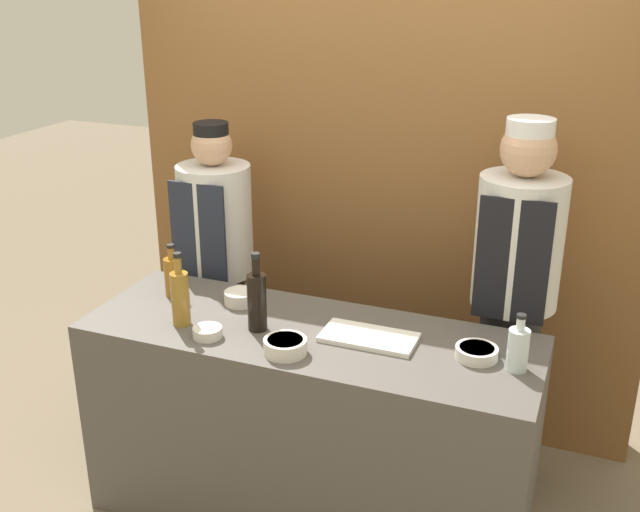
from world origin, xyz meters
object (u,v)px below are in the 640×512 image
(sauce_bowl_purple, at_px, (477,352))
(bottle_amber, at_px, (173,275))
(sauce_bowl_red, at_px, (285,345))
(bottle_soy, at_px, (257,300))
(cutting_board, at_px, (369,337))
(bottle_vinegar, at_px, (180,297))
(chef_right, at_px, (513,299))
(sauce_bowl_orange, at_px, (208,332))
(sauce_bowl_white, at_px, (240,297))
(bottle_clear, at_px, (518,348))
(chef_left, at_px, (218,268))

(sauce_bowl_purple, bearing_deg, bottle_amber, 176.70)
(sauce_bowl_red, distance_m, bottle_soy, 0.25)
(cutting_board, distance_m, bottle_soy, 0.47)
(sauce_bowl_purple, relative_size, bottle_soy, 0.48)
(bottle_soy, bearing_deg, sauce_bowl_red, -37.56)
(bottle_vinegar, distance_m, chef_right, 1.43)
(sauce_bowl_orange, height_order, sauce_bowl_purple, sauce_bowl_purple)
(sauce_bowl_white, height_order, sauce_bowl_red, sauce_bowl_red)
(bottle_soy, bearing_deg, cutting_board, 9.98)
(sauce_bowl_purple, bearing_deg, sauce_bowl_orange, -167.75)
(sauce_bowl_white, relative_size, sauce_bowl_purple, 0.88)
(bottle_clear, distance_m, bottle_soy, 1.02)
(bottle_amber, bearing_deg, sauce_bowl_orange, -41.33)
(bottle_amber, distance_m, chef_left, 0.48)
(sauce_bowl_purple, relative_size, cutting_board, 0.43)
(sauce_bowl_purple, bearing_deg, sauce_bowl_white, 174.21)
(sauce_bowl_orange, bearing_deg, sauce_bowl_white, 93.97)
(sauce_bowl_orange, distance_m, bottle_soy, 0.23)
(sauce_bowl_red, height_order, chef_right, chef_right)
(bottle_soy, bearing_deg, bottle_clear, 3.08)
(sauce_bowl_purple, xyz_separation_m, bottle_soy, (-0.87, -0.09, 0.10))
(sauce_bowl_purple, xyz_separation_m, bottle_clear, (0.15, -0.03, 0.06))
(sauce_bowl_white, height_order, bottle_amber, bottle_amber)
(bottle_clear, bearing_deg, sauce_bowl_white, 173.42)
(sauce_bowl_white, height_order, sauce_bowl_orange, sauce_bowl_white)
(bottle_amber, distance_m, bottle_soy, 0.53)
(sauce_bowl_orange, relative_size, bottle_amber, 0.49)
(sauce_bowl_white, distance_m, sauce_bowl_red, 0.50)
(sauce_bowl_white, bearing_deg, sauce_bowl_purple, -5.79)
(sauce_bowl_red, height_order, bottle_vinegar, bottle_vinegar)
(sauce_bowl_red, distance_m, bottle_amber, 0.75)
(sauce_bowl_red, distance_m, bottle_vinegar, 0.51)
(chef_left, height_order, chef_right, chef_right)
(bottle_clear, bearing_deg, bottle_vinegar, -174.49)
(bottle_soy, xyz_separation_m, chef_right, (0.93, 0.62, -0.10))
(sauce_bowl_orange, relative_size, chef_right, 0.07)
(sauce_bowl_purple, height_order, bottle_vinegar, bottle_vinegar)
(sauce_bowl_purple, bearing_deg, chef_left, 159.02)
(sauce_bowl_orange, relative_size, cutting_board, 0.31)
(sauce_bowl_white, bearing_deg, bottle_clear, -6.58)
(bottle_amber, relative_size, chef_left, 0.15)
(sauce_bowl_white, distance_m, cutting_board, 0.64)
(sauce_bowl_red, xyz_separation_m, sauce_bowl_orange, (-0.34, 0.01, -0.01))
(sauce_bowl_red, relative_size, bottle_soy, 0.50)
(bottle_soy, relative_size, chef_right, 0.19)
(sauce_bowl_red, height_order, bottle_amber, bottle_amber)
(sauce_bowl_purple, relative_size, chef_left, 0.10)
(chef_left, bearing_deg, sauce_bowl_orange, -63.65)
(sauce_bowl_white, height_order, bottle_clear, bottle_clear)
(bottle_amber, xyz_separation_m, bottle_clear, (1.52, -0.11, -0.01))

